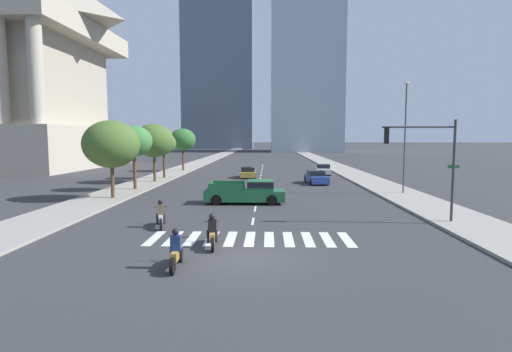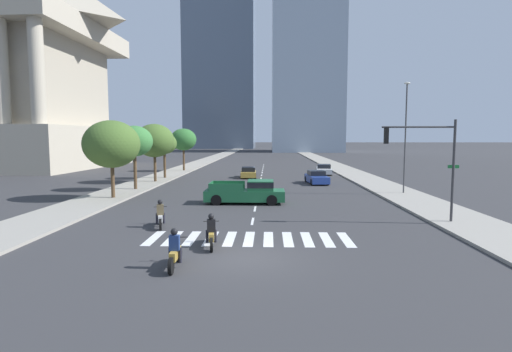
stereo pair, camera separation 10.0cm
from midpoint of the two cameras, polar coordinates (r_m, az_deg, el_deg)
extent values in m
plane|color=#333335|center=(16.15, -1.34, -11.52)|extent=(800.00, 800.00, 0.00)
cube|color=gray|center=(46.95, 15.30, -0.42)|extent=(4.00, 260.00, 0.15)
cube|color=gray|center=(47.38, -13.67, -0.33)|extent=(4.00, 260.00, 0.15)
cube|color=silver|center=(19.79, -14.10, -8.48)|extent=(0.45, 2.81, 0.01)
cube|color=silver|center=(19.57, -11.54, -8.59)|extent=(0.45, 2.81, 0.01)
cube|color=silver|center=(19.38, -8.92, -8.68)|extent=(0.45, 2.81, 0.01)
cube|color=silver|center=(19.24, -6.25, -8.75)|extent=(0.45, 2.81, 0.01)
cube|color=silver|center=(19.14, -3.55, -8.81)|extent=(0.45, 2.81, 0.01)
cube|color=silver|center=(19.07, -0.83, -8.85)|extent=(0.45, 2.81, 0.01)
cube|color=silver|center=(19.05, 1.91, -8.86)|extent=(0.45, 2.81, 0.01)
cube|color=silver|center=(19.08, 4.65, -8.86)|extent=(0.45, 2.81, 0.01)
cube|color=silver|center=(19.14, 7.37, -8.84)|extent=(0.45, 2.81, 0.01)
cube|color=silver|center=(19.25, 10.07, -8.80)|extent=(0.45, 2.81, 0.01)
cube|color=silver|center=(19.40, 12.73, -8.74)|extent=(0.45, 2.81, 0.01)
cube|color=silver|center=(22.97, -0.36, -6.39)|extent=(0.14, 2.00, 0.01)
cube|color=silver|center=(26.89, -0.03, -4.64)|extent=(0.14, 2.00, 0.01)
cube|color=silver|center=(30.84, 0.21, -3.34)|extent=(0.14, 2.00, 0.01)
cube|color=silver|center=(34.79, 0.40, -2.34)|extent=(0.14, 2.00, 0.01)
cube|color=silver|center=(38.76, 0.55, -1.54)|extent=(0.14, 2.00, 0.01)
cube|color=silver|center=(42.73, 0.67, -0.89)|extent=(0.14, 2.00, 0.01)
cube|color=silver|center=(46.71, 0.77, -0.35)|extent=(0.14, 2.00, 0.01)
cube|color=silver|center=(50.69, 0.86, 0.11)|extent=(0.14, 2.00, 0.01)
cube|color=silver|center=(54.67, 0.93, 0.50)|extent=(0.14, 2.00, 0.01)
cube|color=silver|center=(58.66, 0.99, 0.83)|extent=(0.14, 2.00, 0.01)
cube|color=silver|center=(62.65, 1.05, 1.12)|extent=(0.14, 2.00, 0.01)
cube|color=silver|center=(66.64, 1.09, 1.38)|extent=(0.14, 2.00, 0.01)
cube|color=silver|center=(70.63, 1.14, 1.61)|extent=(0.14, 2.00, 0.01)
cylinder|color=black|center=(15.90, -10.61, -10.76)|extent=(0.14, 0.60, 0.60)
cylinder|color=black|center=(14.53, -11.71, -12.35)|extent=(0.14, 0.60, 0.60)
cube|color=#B28E38|center=(15.15, -11.15, -10.72)|extent=(0.25, 1.17, 0.32)
cylinder|color=#B2B2B7|center=(15.72, -10.70, -9.81)|extent=(0.07, 0.32, 0.67)
cylinder|color=black|center=(15.68, -10.69, -8.46)|extent=(0.70, 0.06, 0.04)
cube|color=navy|center=(14.94, -11.26, -9.23)|extent=(0.37, 0.25, 0.55)
sphere|color=black|center=(14.84, -11.29, -7.71)|extent=(0.26, 0.26, 0.26)
cylinder|color=black|center=(15.20, -11.82, -10.88)|extent=(0.12, 0.12, 0.55)
cylinder|color=black|center=(15.13, -10.47, -10.93)|extent=(0.12, 0.12, 0.55)
cylinder|color=black|center=(22.75, -13.19, -5.89)|extent=(0.27, 0.61, 0.60)
cylinder|color=black|center=(21.25, -13.21, -6.68)|extent=(0.27, 0.61, 0.60)
cube|color=silver|center=(21.96, -13.21, -5.71)|extent=(0.52, 1.24, 0.32)
cylinder|color=#B2B2B7|center=(22.60, -13.21, -5.19)|extent=(0.14, 0.32, 0.67)
cylinder|color=black|center=(22.58, -13.23, -4.24)|extent=(0.69, 0.21, 0.04)
cube|color=brown|center=(21.78, -13.24, -4.64)|extent=(0.41, 0.32, 0.55)
sphere|color=black|center=(21.71, -13.26, -3.58)|extent=(0.26, 0.26, 0.26)
cylinder|color=black|center=(21.97, -13.68, -5.85)|extent=(0.15, 0.15, 0.55)
cylinder|color=black|center=(21.97, -12.74, -5.83)|extent=(0.15, 0.15, 0.55)
cylinder|color=black|center=(18.54, -6.16, -8.36)|extent=(0.20, 0.61, 0.60)
cylinder|color=black|center=(16.99, -6.14, -9.64)|extent=(0.20, 0.61, 0.60)
cube|color=#B28E38|center=(17.71, -6.16, -8.28)|extent=(0.40, 1.30, 0.32)
cylinder|color=#B2B2B7|center=(18.37, -6.17, -7.52)|extent=(0.10, 0.32, 0.67)
cylinder|color=black|center=(18.34, -6.18, -6.36)|extent=(0.70, 0.14, 0.04)
cube|color=black|center=(17.51, -6.17, -6.97)|extent=(0.39, 0.29, 0.55)
sphere|color=black|center=(17.43, -6.19, -5.67)|extent=(0.26, 0.26, 0.26)
cylinder|color=black|center=(17.72, -6.75, -8.44)|extent=(0.14, 0.14, 0.55)
cylinder|color=black|center=(17.72, -5.57, -8.43)|extent=(0.14, 0.14, 0.55)
cube|color=#1E6038|center=(29.03, -1.49, -2.71)|extent=(5.69, 2.10, 0.75)
cube|color=#1E6038|center=(28.89, 0.76, -1.30)|extent=(1.82, 1.93, 0.70)
cube|color=black|center=(28.88, 0.76, -1.14)|extent=(1.84, 1.97, 0.39)
cube|color=#1E6038|center=(30.04, -3.76, -1.20)|extent=(2.39, 0.08, 0.55)
cube|color=#1E6038|center=(28.06, -4.17, -1.67)|extent=(2.39, 0.08, 0.55)
cube|color=#1E6038|center=(29.19, -6.29, -1.41)|extent=(0.08, 2.01, 0.55)
cylinder|color=black|center=(29.94, 2.32, -2.88)|extent=(0.76, 0.26, 0.76)
cylinder|color=black|center=(28.08, 2.34, -3.44)|extent=(0.76, 0.26, 0.76)
cylinder|color=black|center=(30.16, -5.05, -2.84)|extent=(0.76, 0.26, 0.76)
cylinder|color=black|center=(28.32, -5.51, -3.38)|extent=(0.76, 0.26, 0.76)
cube|color=navy|center=(41.93, 8.63, -0.39)|extent=(2.18, 4.56, 0.68)
cube|color=black|center=(42.09, 8.57, 0.43)|extent=(1.73, 2.12, 0.50)
cylinder|color=black|center=(40.67, 10.16, -0.85)|extent=(0.28, 0.66, 0.64)
cylinder|color=black|center=(40.32, 7.97, -0.87)|extent=(0.28, 0.66, 0.64)
cylinder|color=black|center=(43.57, 9.22, -0.42)|extent=(0.28, 0.66, 0.64)
cylinder|color=black|center=(43.25, 7.18, -0.43)|extent=(0.28, 0.66, 0.64)
cube|color=silver|center=(52.82, 9.62, 0.76)|extent=(2.36, 4.95, 0.62)
cube|color=black|center=(53.02, 9.62, 1.37)|extent=(1.87, 2.31, 0.49)
cylinder|color=black|center=(51.25, 10.62, 0.43)|extent=(0.29, 0.66, 0.64)
cylinder|color=black|center=(51.19, 8.72, 0.45)|extent=(0.29, 0.66, 0.64)
cylinder|color=black|center=(54.49, 10.46, 0.72)|extent=(0.29, 0.66, 0.64)
cylinder|color=black|center=(54.44, 8.67, 0.75)|extent=(0.29, 0.66, 0.64)
cube|color=#B28E38|center=(47.71, -1.01, 0.31)|extent=(1.93, 4.27, 0.58)
cube|color=black|center=(47.45, -1.01, 0.96)|extent=(1.62, 1.95, 0.52)
cylinder|color=black|center=(49.16, -1.92, 0.31)|extent=(0.25, 0.65, 0.64)
cylinder|color=black|center=(49.14, -0.07, 0.31)|extent=(0.25, 0.65, 0.64)
cylinder|color=black|center=(46.31, -2.00, -0.01)|extent=(0.25, 0.65, 0.64)
cylinder|color=black|center=(46.30, -0.05, -0.01)|extent=(0.25, 0.65, 0.64)
cylinder|color=#333335|center=(24.33, 26.18, 0.65)|extent=(0.14, 0.14, 5.53)
cylinder|color=#333335|center=(23.54, 22.07, 6.43)|extent=(3.90, 0.10, 0.10)
cube|color=black|center=(23.00, 18.03, 5.47)|extent=(0.20, 0.28, 0.90)
sphere|color=red|center=(23.01, 18.05, 6.22)|extent=(0.18, 0.18, 0.18)
sphere|color=orange|center=(23.00, 18.03, 5.47)|extent=(0.18, 0.18, 0.18)
sphere|color=green|center=(23.00, 18.01, 4.72)|extent=(0.18, 0.18, 0.18)
cube|color=#19662D|center=(24.32, 26.20, 1.20)|extent=(0.60, 0.04, 0.18)
cylinder|color=#3F3F42|center=(35.44, 20.40, 4.88)|extent=(0.12, 0.12, 8.85)
ellipsoid|color=beige|center=(35.71, 20.64, 12.16)|extent=(0.50, 0.24, 0.20)
cylinder|color=#4C3823|center=(32.65, -19.47, -0.80)|extent=(0.28, 0.28, 2.38)
ellipsoid|color=#426028|center=(32.48, -19.63, 4.26)|extent=(4.23, 4.23, 3.59)
cylinder|color=#4C3823|center=(37.49, -16.61, 0.51)|extent=(0.28, 0.28, 2.97)
ellipsoid|color=#387538|center=(37.37, -16.72, 4.74)|extent=(3.20, 3.20, 2.72)
cylinder|color=#4C3823|center=(43.50, -13.99, 0.99)|extent=(0.28, 0.28, 2.63)
ellipsoid|color=#426028|center=(43.38, -14.08, 4.87)|extent=(4.07, 4.07, 3.46)
cylinder|color=#4C3823|center=(47.26, -12.70, 1.46)|extent=(0.28, 0.28, 2.78)
ellipsoid|color=#426028|center=(47.16, -12.76, 4.50)|extent=(2.82, 2.82, 2.39)
cylinder|color=#4C3823|center=(57.34, -10.11, 2.23)|extent=(0.28, 0.28, 2.88)
ellipsoid|color=#2D662D|center=(57.26, -10.15, 5.09)|extent=(3.57, 3.57, 3.04)
cube|color=#B2A893|center=(74.55, -30.75, 3.51)|extent=(28.23, 28.23, 6.39)
cube|color=#A49A88|center=(74.98, -31.12, 10.92)|extent=(22.02, 22.02, 12.98)
cylinder|color=#B2A893|center=(61.11, -32.26, 12.29)|extent=(1.80, 1.80, 12.98)
cylinder|color=#B2A893|center=(58.54, -28.48, 12.81)|extent=(1.80, 1.80, 12.98)
cube|color=#B2A893|center=(76.26, -31.42, 16.89)|extent=(28.23, 28.23, 3.00)
cube|color=slate|center=(184.36, -4.98, 15.26)|extent=(29.59, 25.02, 72.46)
camera|label=1|loc=(0.05, -89.90, 0.01)|focal=28.34mm
camera|label=2|loc=(0.05, 90.10, -0.01)|focal=28.34mm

